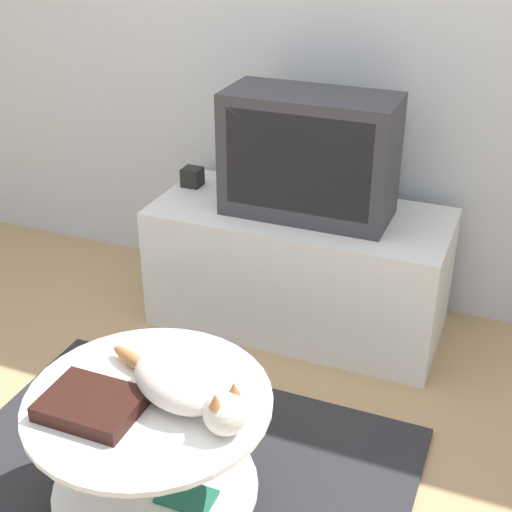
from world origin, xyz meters
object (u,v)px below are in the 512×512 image
at_px(tv, 309,155).
at_px(dvd_box, 92,404).
at_px(speaker, 192,177).
at_px(cat, 185,386).

xyz_separation_m(tv, dvd_box, (-0.17, -1.32, -0.29)).
height_order(speaker, dvd_box, speaker).
bearing_deg(cat, tv, 114.38).
bearing_deg(speaker, dvd_box, -74.26).
xyz_separation_m(speaker, dvd_box, (0.40, -1.41, -0.08)).
relative_size(speaker, cat, 0.16).
bearing_deg(tv, dvd_box, -97.42).
bearing_deg(dvd_box, cat, 29.11).
xyz_separation_m(tv, speaker, (-0.57, 0.09, -0.21)).
height_order(speaker, cat, speaker).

